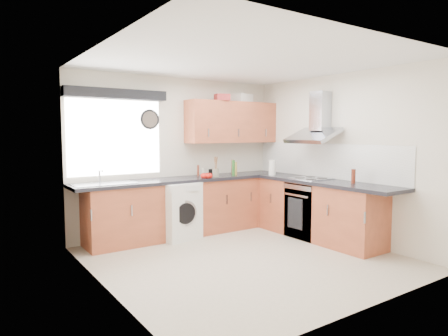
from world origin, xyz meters
TOP-DOWN VIEW (x-y plane):
  - ground_plane at (0.00, 0.00)m, footprint 3.60×3.60m
  - ceiling at (0.00, 0.00)m, footprint 3.60×3.60m
  - wall_back at (0.00, 1.80)m, footprint 3.60×0.02m
  - wall_front at (0.00, -1.80)m, footprint 3.60×0.02m
  - wall_left at (-1.80, 0.00)m, footprint 0.02×3.60m
  - wall_right at (1.80, 0.00)m, footprint 0.02×3.60m
  - window at (-1.05, 1.79)m, footprint 1.40×0.02m
  - window_blind at (-1.05, 1.70)m, footprint 1.50×0.18m
  - splashback at (1.79, 0.30)m, footprint 0.01×3.00m
  - base_cab_back at (-0.10, 1.51)m, footprint 3.00×0.58m
  - base_cab_corner at (1.50, 1.50)m, footprint 0.60×0.60m
  - base_cab_right at (1.51, 0.15)m, footprint 0.58×2.10m
  - worktop_back at (0.00, 1.50)m, footprint 3.60×0.62m
  - worktop_right at (1.50, 0.00)m, footprint 0.62×2.42m
  - sink at (-1.33, 1.50)m, footprint 0.84×0.46m
  - oven at (1.50, 0.30)m, footprint 0.56×0.58m
  - hob_plate at (1.50, 0.30)m, footprint 0.52×0.52m
  - extractor_hood at (1.60, 0.30)m, footprint 0.52×0.78m
  - upper_cabinets at (0.95, 1.62)m, footprint 1.70×0.35m
  - washing_machine at (-0.26, 1.40)m, footprint 0.68×0.67m
  - wall_clock at (-0.50, 1.78)m, footprint 0.31×0.04m
  - casserole at (1.22, 1.72)m, footprint 0.42×0.35m
  - storage_box at (0.67, 1.52)m, footprint 0.27×0.24m
  - utensil_pot at (0.43, 1.35)m, footprint 0.12×0.12m
  - kitchen_roll at (1.35, 1.03)m, footprint 0.14×0.14m
  - tomato_cluster at (0.23, 1.30)m, footprint 0.21×0.21m
  - jar_0 at (0.27, 1.63)m, footprint 0.04×0.04m
  - jar_1 at (0.80, 1.37)m, footprint 0.05×0.05m
  - jar_2 at (0.90, 1.55)m, footprint 0.04×0.04m
  - jar_3 at (0.55, 1.69)m, footprint 0.07×0.07m
  - jar_4 at (0.84, 1.39)m, footprint 0.07×0.07m
  - jar_5 at (0.35, 1.60)m, footprint 0.07×0.07m
  - bottle_0 at (1.59, -0.42)m, footprint 0.06×0.06m

SIDE VIEW (x-z plane):
  - ground_plane at x=0.00m, z-range 0.00..0.00m
  - oven at x=1.50m, z-range 0.00..0.85m
  - base_cab_back at x=-0.10m, z-range 0.00..0.86m
  - base_cab_corner at x=1.50m, z-range 0.00..0.86m
  - base_cab_right at x=1.51m, z-range 0.00..0.86m
  - washing_machine at x=-0.26m, z-range 0.00..0.87m
  - worktop_back at x=0.00m, z-range 0.86..0.91m
  - worktop_right at x=1.50m, z-range 0.86..0.91m
  - hob_plate at x=1.50m, z-range 0.91..0.92m
  - tomato_cluster at x=0.23m, z-range 0.91..0.98m
  - sink at x=-1.33m, z-range 0.90..1.00m
  - jar_3 at x=0.55m, z-range 0.91..1.00m
  - jar_5 at x=0.35m, z-range 0.91..1.04m
  - utensil_pot at x=0.43m, z-range 0.91..1.04m
  - jar_0 at x=0.27m, z-range 0.91..1.09m
  - bottle_0 at x=1.59m, z-range 0.91..1.11m
  - jar_4 at x=0.84m, z-range 0.91..1.13m
  - kitchen_roll at x=1.35m, z-range 0.91..1.16m
  - jar_2 at x=0.90m, z-range 0.91..1.16m
  - jar_1 at x=0.80m, z-range 0.91..1.17m
  - splashback at x=1.79m, z-range 0.91..1.45m
  - wall_back at x=0.00m, z-range 0.00..2.50m
  - wall_front at x=0.00m, z-range 0.00..2.50m
  - wall_left at x=-1.80m, z-range 0.00..2.50m
  - wall_right at x=1.80m, z-range 0.00..2.50m
  - window at x=-1.05m, z-range 1.00..2.10m
  - extractor_hood at x=1.60m, z-range 1.44..2.10m
  - upper_cabinets at x=0.95m, z-range 1.45..2.15m
  - wall_clock at x=-0.50m, z-range 1.67..1.98m
  - window_blind at x=-1.05m, z-range 2.11..2.25m
  - storage_box at x=0.67m, z-range 2.15..2.25m
  - casserole at x=1.22m, z-range 2.15..2.30m
  - ceiling at x=0.00m, z-range 2.49..2.51m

